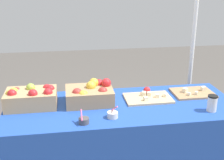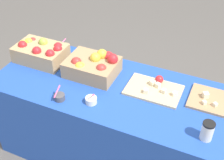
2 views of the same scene
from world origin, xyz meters
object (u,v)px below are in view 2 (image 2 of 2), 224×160
(coffee_cup, at_px, (207,131))
(cutting_board_back, at_px, (215,101))
(sample_bowl_far, at_px, (65,47))
(cutting_board_front, at_px, (155,89))
(sample_bowl_mid, at_px, (59,97))
(apple_crate_left, at_px, (41,52))
(apple_crate_middle, at_px, (93,66))
(sample_bowl_near, at_px, (91,100))

(coffee_cup, bearing_deg, cutting_board_back, 89.82)
(sample_bowl_far, height_order, coffee_cup, coffee_cup)
(cutting_board_front, height_order, sample_bowl_mid, sample_bowl_mid)
(coffee_cup, bearing_deg, sample_bowl_mid, -176.81)
(sample_bowl_mid, bearing_deg, apple_crate_left, 137.68)
(sample_bowl_mid, height_order, coffee_cup, coffee_cup)
(cutting_board_front, xyz_separation_m, sample_bowl_far, (-0.89, 0.21, 0.01))
(apple_crate_middle, height_order, sample_bowl_mid, apple_crate_middle)
(sample_bowl_far, bearing_deg, apple_crate_left, -112.61)
(cutting_board_front, relative_size, coffee_cup, 3.05)
(cutting_board_front, relative_size, sample_bowl_far, 4.02)
(apple_crate_middle, bearing_deg, sample_bowl_far, 151.09)
(cutting_board_back, relative_size, sample_bowl_far, 3.64)
(apple_crate_left, bearing_deg, sample_bowl_mid, -42.32)
(sample_bowl_far, relative_size, coffee_cup, 0.76)
(cutting_board_front, bearing_deg, cutting_board_back, 6.36)
(sample_bowl_near, bearing_deg, cutting_board_front, 40.65)
(apple_crate_middle, distance_m, cutting_board_front, 0.50)
(sample_bowl_near, relative_size, sample_bowl_mid, 1.11)
(cutting_board_back, bearing_deg, sample_bowl_near, -155.64)
(apple_crate_left, xyz_separation_m, cutting_board_back, (1.41, 0.05, -0.07))
(apple_crate_left, distance_m, sample_bowl_near, 0.69)
(sample_bowl_far, bearing_deg, sample_bowl_near, -44.62)
(cutting_board_back, bearing_deg, sample_bowl_far, 172.78)
(cutting_board_back, xyz_separation_m, sample_bowl_near, (-0.79, -0.36, 0.01))
(cutting_board_back, bearing_deg, cutting_board_front, -173.64)
(apple_crate_middle, distance_m, sample_bowl_near, 0.34)
(sample_bowl_mid, relative_size, sample_bowl_far, 0.98)
(apple_crate_middle, relative_size, sample_bowl_near, 3.60)
(apple_crate_left, distance_m, cutting_board_back, 1.41)
(apple_crate_middle, height_order, sample_bowl_near, apple_crate_middle)
(apple_crate_left, distance_m, apple_crate_middle, 0.48)
(sample_bowl_mid, height_order, sample_bowl_far, sample_bowl_mid)
(sample_bowl_near, xyz_separation_m, sample_bowl_mid, (-0.22, -0.06, -0.00))
(cutting_board_back, distance_m, coffee_cup, 0.36)
(sample_bowl_far, bearing_deg, apple_crate_middle, -28.91)
(cutting_board_back, xyz_separation_m, sample_bowl_far, (-1.31, 0.17, 0.01))
(cutting_board_back, xyz_separation_m, coffee_cup, (-0.00, -0.36, 0.05))
(sample_bowl_mid, xyz_separation_m, sample_bowl_far, (-0.31, 0.58, -0.00))
(cutting_board_front, bearing_deg, sample_bowl_far, 166.44)
(cutting_board_back, distance_m, sample_bowl_near, 0.86)
(cutting_board_front, distance_m, sample_bowl_mid, 0.68)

